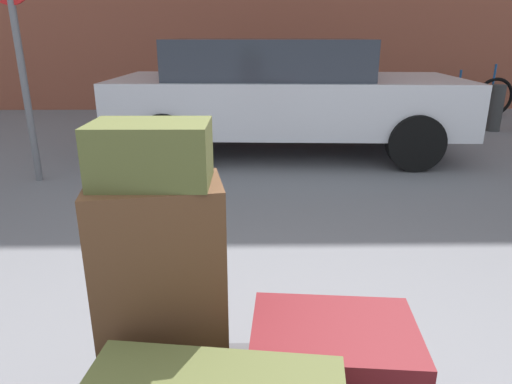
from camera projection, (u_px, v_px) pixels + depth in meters
name	position (u px, v px, depth m)	size (l,w,h in m)	color
suitcase_brown_stacked_top	(161.00, 284.00, 1.52)	(0.41, 0.26, 0.70)	#51331E
suitcase_maroon_front_left	(333.00, 356.00, 1.53)	(0.54, 0.38, 0.23)	maroon
duffel_bag_olive_topmost_pile	(151.00, 153.00, 1.37)	(0.35, 0.22, 0.19)	#4C5128
parked_car	(282.00, 93.00, 5.87)	(4.38, 2.07, 1.42)	silver
bicycle_leaning	(468.00, 97.00, 8.54)	(1.76, 0.18, 0.96)	black
bollard_kerb_near	(398.00, 108.00, 7.27)	(0.22, 0.22, 0.73)	#383838
bollard_kerb_mid	(496.00, 108.00, 7.29)	(0.22, 0.22, 0.73)	#383838
no_parking_sign	(18.00, 44.00, 4.46)	(0.49, 0.13, 2.23)	slate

